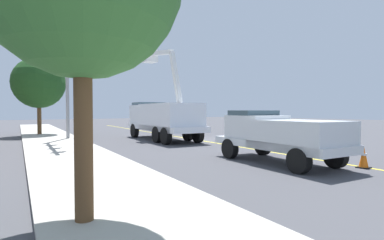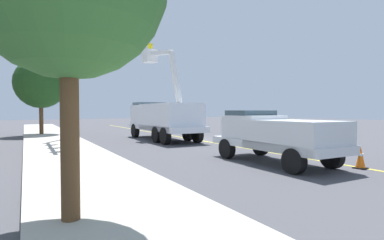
{
  "view_description": "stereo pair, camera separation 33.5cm",
  "coord_description": "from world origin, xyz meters",
  "px_view_note": "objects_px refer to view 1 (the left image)",
  "views": [
    {
      "loc": [
        -16.79,
        12.47,
        2.05
      ],
      "look_at": [
        0.41,
        0.29,
        1.4
      ],
      "focal_mm": 28.31,
      "sensor_mm": 36.0,
      "label": 1
    },
    {
      "loc": [
        -16.98,
        12.19,
        2.05
      ],
      "look_at": [
        0.41,
        0.29,
        1.4
      ],
      "focal_mm": 28.31,
      "sensor_mm": 36.0,
      "label": 2
    }
  ],
  "objects_px": {
    "traffic_cone_leading": "(364,157)",
    "traffic_signal_mast": "(71,52)",
    "passing_minivan": "(178,121)",
    "traffic_cone_mid_front": "(228,139)",
    "utility_bucket_truck": "(162,117)",
    "service_pickup_truck": "(279,134)",
    "traffic_cone_mid_rear": "(160,130)"
  },
  "relations": [
    {
      "from": "service_pickup_truck",
      "to": "traffic_cone_mid_rear",
      "type": "xyz_separation_m",
      "value": [
        15.03,
        -3.11,
        -0.7
      ]
    },
    {
      "from": "utility_bucket_truck",
      "to": "traffic_signal_mast",
      "type": "height_order",
      "value": "traffic_signal_mast"
    },
    {
      "from": "traffic_cone_mid_front",
      "to": "traffic_cone_mid_rear",
      "type": "distance_m",
      "value": 9.44
    },
    {
      "from": "utility_bucket_truck",
      "to": "traffic_cone_leading",
      "type": "relative_size",
      "value": 10.62
    },
    {
      "from": "service_pickup_truck",
      "to": "traffic_cone_leading",
      "type": "xyz_separation_m",
      "value": [
        -2.46,
        -1.62,
        -0.73
      ]
    },
    {
      "from": "traffic_cone_leading",
      "to": "traffic_cone_mid_front",
      "type": "bearing_deg",
      "value": -5.5
    },
    {
      "from": "passing_minivan",
      "to": "traffic_signal_mast",
      "type": "distance_m",
      "value": 13.33
    },
    {
      "from": "passing_minivan",
      "to": "service_pickup_truck",
      "type": "bearing_deg",
      "value": 159.23
    },
    {
      "from": "service_pickup_truck",
      "to": "traffic_cone_leading",
      "type": "relative_size",
      "value": 7.3
    },
    {
      "from": "service_pickup_truck",
      "to": "traffic_cone_mid_front",
      "type": "distance_m",
      "value": 6.16
    },
    {
      "from": "traffic_cone_leading",
      "to": "utility_bucket_truck",
      "type": "bearing_deg",
      "value": 2.57
    },
    {
      "from": "traffic_cone_leading",
      "to": "traffic_signal_mast",
      "type": "distance_m",
      "value": 17.46
    },
    {
      "from": "utility_bucket_truck",
      "to": "service_pickup_truck",
      "type": "distance_m",
      "value": 10.98
    },
    {
      "from": "service_pickup_truck",
      "to": "traffic_cone_mid_front",
      "type": "height_order",
      "value": "service_pickup_truck"
    },
    {
      "from": "passing_minivan",
      "to": "traffic_cone_mid_rear",
      "type": "height_order",
      "value": "passing_minivan"
    },
    {
      "from": "utility_bucket_truck",
      "to": "traffic_signal_mast",
      "type": "distance_m",
      "value": 7.33
    },
    {
      "from": "traffic_signal_mast",
      "to": "utility_bucket_truck",
      "type": "bearing_deg",
      "value": -109.42
    },
    {
      "from": "traffic_cone_mid_rear",
      "to": "traffic_signal_mast",
      "type": "distance_m",
      "value": 9.68
    },
    {
      "from": "utility_bucket_truck",
      "to": "traffic_cone_mid_rear",
      "type": "distance_m",
      "value": 4.76
    },
    {
      "from": "service_pickup_truck",
      "to": "traffic_cone_leading",
      "type": "bearing_deg",
      "value": -146.56
    },
    {
      "from": "passing_minivan",
      "to": "traffic_cone_mid_front",
      "type": "relative_size",
      "value": 6.74
    },
    {
      "from": "passing_minivan",
      "to": "traffic_signal_mast",
      "type": "height_order",
      "value": "traffic_signal_mast"
    },
    {
      "from": "service_pickup_truck",
      "to": "traffic_cone_leading",
      "type": "distance_m",
      "value": 3.03
    },
    {
      "from": "utility_bucket_truck",
      "to": "traffic_signal_mast",
      "type": "bearing_deg",
      "value": 70.58
    },
    {
      "from": "traffic_cone_mid_front",
      "to": "traffic_signal_mast",
      "type": "height_order",
      "value": "traffic_signal_mast"
    },
    {
      "from": "traffic_cone_leading",
      "to": "traffic_signal_mast",
      "type": "relative_size",
      "value": 0.09
    },
    {
      "from": "traffic_cone_leading",
      "to": "traffic_cone_mid_rear",
      "type": "xyz_separation_m",
      "value": [
        17.49,
        -1.49,
        0.03
      ]
    },
    {
      "from": "traffic_signal_mast",
      "to": "traffic_cone_leading",
      "type": "bearing_deg",
      "value": -157.93
    },
    {
      "from": "utility_bucket_truck",
      "to": "traffic_cone_mid_front",
      "type": "height_order",
      "value": "utility_bucket_truck"
    },
    {
      "from": "utility_bucket_truck",
      "to": "traffic_cone_leading",
      "type": "xyz_separation_m",
      "value": [
        -13.38,
        -0.6,
        -1.23
      ]
    },
    {
      "from": "service_pickup_truck",
      "to": "traffic_signal_mast",
      "type": "distance_m",
      "value": 14.51
    },
    {
      "from": "service_pickup_truck",
      "to": "passing_minivan",
      "type": "height_order",
      "value": "service_pickup_truck"
    }
  ]
}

